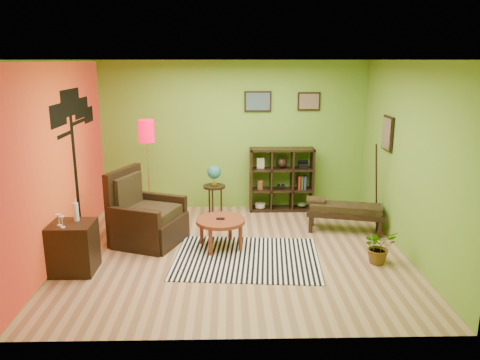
{
  "coord_description": "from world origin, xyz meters",
  "views": [
    {
      "loc": [
        -0.08,
        -6.52,
        2.8
      ],
      "look_at": [
        0.07,
        0.27,
        1.05
      ],
      "focal_mm": 35.0,
      "sensor_mm": 36.0,
      "label": 1
    }
  ],
  "objects_px": {
    "floor_lamp": "(147,141)",
    "side_cabinet": "(73,247)",
    "armchair": "(145,221)",
    "potted_plant": "(379,250)",
    "coffee_table": "(221,223)",
    "bench": "(343,210)",
    "cube_shelf": "(282,180)",
    "globe_table": "(214,178)"
  },
  "relations": [
    {
      "from": "cube_shelf",
      "to": "bench",
      "type": "bearing_deg",
      "value": -52.78
    },
    {
      "from": "side_cabinet",
      "to": "potted_plant",
      "type": "height_order",
      "value": "side_cabinet"
    },
    {
      "from": "coffee_table",
      "to": "cube_shelf",
      "type": "xyz_separation_m",
      "value": [
        1.14,
        1.84,
        0.2
      ]
    },
    {
      "from": "cube_shelf",
      "to": "potted_plant",
      "type": "height_order",
      "value": "cube_shelf"
    },
    {
      "from": "coffee_table",
      "to": "floor_lamp",
      "type": "relative_size",
      "value": 0.41
    },
    {
      "from": "coffee_table",
      "to": "armchair",
      "type": "relative_size",
      "value": 0.61
    },
    {
      "from": "coffee_table",
      "to": "potted_plant",
      "type": "xyz_separation_m",
      "value": [
        2.24,
        -0.61,
        -0.2
      ]
    },
    {
      "from": "potted_plant",
      "to": "cube_shelf",
      "type": "bearing_deg",
      "value": 114.32
    },
    {
      "from": "armchair",
      "to": "potted_plant",
      "type": "height_order",
      "value": "armchair"
    },
    {
      "from": "cube_shelf",
      "to": "potted_plant",
      "type": "relative_size",
      "value": 2.41
    },
    {
      "from": "potted_plant",
      "to": "globe_table",
      "type": "bearing_deg",
      "value": 139.27
    },
    {
      "from": "side_cabinet",
      "to": "cube_shelf",
      "type": "height_order",
      "value": "cube_shelf"
    },
    {
      "from": "floor_lamp",
      "to": "side_cabinet",
      "type": "bearing_deg",
      "value": -111.87
    },
    {
      "from": "coffee_table",
      "to": "potted_plant",
      "type": "distance_m",
      "value": 2.33
    },
    {
      "from": "side_cabinet",
      "to": "armchair",
      "type": "bearing_deg",
      "value": 53.51
    },
    {
      "from": "cube_shelf",
      "to": "potted_plant",
      "type": "xyz_separation_m",
      "value": [
        1.11,
        -2.45,
        -0.41
      ]
    },
    {
      "from": "armchair",
      "to": "cube_shelf",
      "type": "xyz_separation_m",
      "value": [
        2.33,
        1.57,
        0.25
      ]
    },
    {
      "from": "coffee_table",
      "to": "globe_table",
      "type": "height_order",
      "value": "globe_table"
    },
    {
      "from": "cube_shelf",
      "to": "bench",
      "type": "distance_m",
      "value": 1.5
    },
    {
      "from": "coffee_table",
      "to": "armchair",
      "type": "bearing_deg",
      "value": 167.07
    },
    {
      "from": "armchair",
      "to": "bench",
      "type": "xyz_separation_m",
      "value": [
        3.22,
        0.39,
        0.02
      ]
    },
    {
      "from": "globe_table",
      "to": "bench",
      "type": "distance_m",
      "value": 2.34
    },
    {
      "from": "bench",
      "to": "armchair",
      "type": "bearing_deg",
      "value": -173.07
    },
    {
      "from": "floor_lamp",
      "to": "cube_shelf",
      "type": "bearing_deg",
      "value": 18.49
    },
    {
      "from": "floor_lamp",
      "to": "bench",
      "type": "distance_m",
      "value": 3.48
    },
    {
      "from": "globe_table",
      "to": "potted_plant",
      "type": "xyz_separation_m",
      "value": [
        2.38,
        -2.05,
        -0.54
      ]
    },
    {
      "from": "side_cabinet",
      "to": "cube_shelf",
      "type": "xyz_separation_m",
      "value": [
        3.11,
        2.63,
        0.25
      ]
    },
    {
      "from": "armchair",
      "to": "bench",
      "type": "distance_m",
      "value": 3.25
    },
    {
      "from": "floor_lamp",
      "to": "bench",
      "type": "relative_size",
      "value": 1.39
    },
    {
      "from": "bench",
      "to": "potted_plant",
      "type": "xyz_separation_m",
      "value": [
        0.21,
        -1.27,
        -0.18
      ]
    },
    {
      "from": "armchair",
      "to": "floor_lamp",
      "type": "bearing_deg",
      "value": 93.51
    },
    {
      "from": "side_cabinet",
      "to": "potted_plant",
      "type": "bearing_deg",
      "value": 2.45
    },
    {
      "from": "side_cabinet",
      "to": "globe_table",
      "type": "relative_size",
      "value": 1.04
    },
    {
      "from": "bench",
      "to": "potted_plant",
      "type": "height_order",
      "value": "bench"
    },
    {
      "from": "armchair",
      "to": "potted_plant",
      "type": "bearing_deg",
      "value": -14.35
    },
    {
      "from": "side_cabinet",
      "to": "floor_lamp",
      "type": "xyz_separation_m",
      "value": [
        0.74,
        1.83,
        1.14
      ]
    },
    {
      "from": "cube_shelf",
      "to": "side_cabinet",
      "type": "bearing_deg",
      "value": -139.82
    },
    {
      "from": "floor_lamp",
      "to": "cube_shelf",
      "type": "height_order",
      "value": "floor_lamp"
    },
    {
      "from": "armchair",
      "to": "cube_shelf",
      "type": "height_order",
      "value": "cube_shelf"
    },
    {
      "from": "cube_shelf",
      "to": "coffee_table",
      "type": "bearing_deg",
      "value": -121.66
    },
    {
      "from": "bench",
      "to": "cube_shelf",
      "type": "bearing_deg",
      "value": 127.22
    },
    {
      "from": "coffee_table",
      "to": "potted_plant",
      "type": "relative_size",
      "value": 1.5
    }
  ]
}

